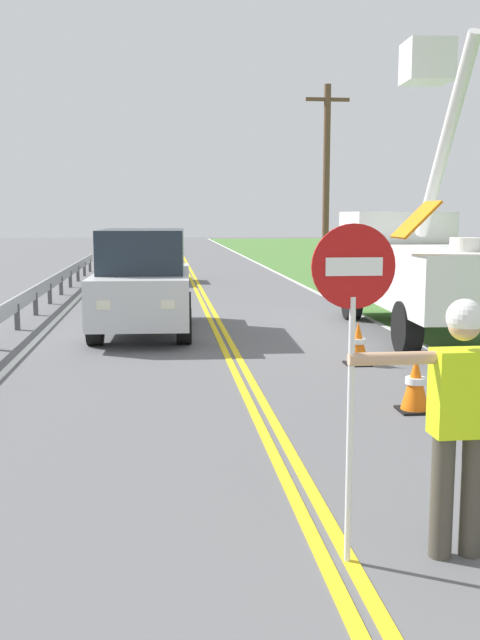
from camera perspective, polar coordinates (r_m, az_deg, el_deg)
The scene contains 13 objects.
centerline_yellow_left at distance 20.00m, azimuth -2.97°, elevation 1.33°, with size 0.11×110.00×0.01m, color yellow.
centerline_yellow_right at distance 20.01m, azimuth -2.45°, elevation 1.34°, with size 0.11×110.00×0.01m, color yellow.
edge_line_right at distance 20.53m, azimuth 7.38°, elevation 1.45°, with size 0.12×110.00×0.01m, color silver.
edge_line_left at distance 20.11m, azimuth -13.00°, elevation 1.17°, with size 0.12×110.00×0.01m, color silver.
flagger_worker at distance 5.28m, azimuth 16.70°, elevation -6.86°, with size 1.09×0.25×1.83m.
stop_sign_paddle at distance 4.89m, azimuth 8.75°, elevation 0.14°, with size 0.56×0.04×2.33m.
utility_bucket_truck at distance 15.55m, azimuth 13.92°, elevation 4.40°, with size 2.88×6.88×5.80m.
oncoming_suv_nearest at distance 15.01m, azimuth -7.51°, elevation 3.05°, with size 2.05×4.67×2.10m.
oncoming_sedan_second at distance 26.84m, azimuth -7.84°, elevation 4.78°, with size 1.99×4.14×1.70m.
utility_pole_mid at distance 30.83m, azimuth 6.74°, elevation 11.11°, with size 1.80×0.28×7.63m.
traffic_cone_lead at distance 9.20m, azimuth 13.51°, elevation -4.91°, with size 0.40×0.40×0.70m.
traffic_cone_mid at distance 11.87m, azimuth 9.18°, elevation -1.86°, with size 0.40×0.40×0.70m.
guardrail_left_shoulder at distance 17.06m, azimuth -16.29°, elevation 1.57°, with size 0.10×32.00×0.71m.
Camera 1 is at (-1.18, 0.18, 2.38)m, focal length 41.08 mm.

